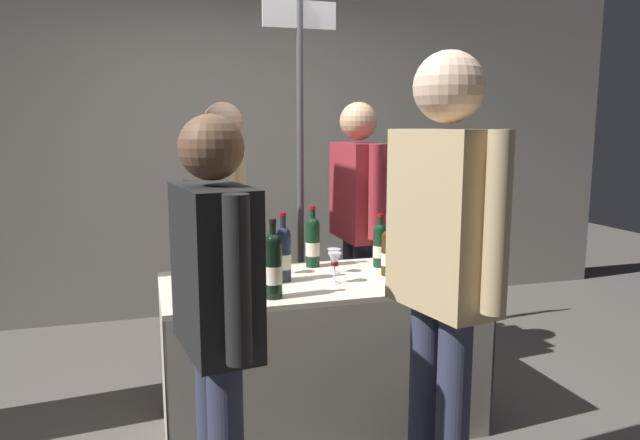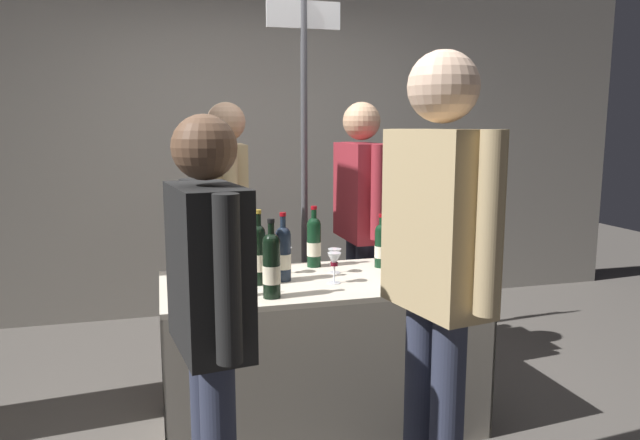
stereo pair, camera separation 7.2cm
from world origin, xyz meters
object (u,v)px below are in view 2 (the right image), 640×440
at_px(tasting_table, 320,325).
at_px(wine_glass_mid, 334,261).
at_px(wine_glass_near_vendor, 285,254).
at_px(flower_vase, 397,259).
at_px(taster_foreground_right, 209,304).
at_px(wine_glass_near_taster, 335,255).
at_px(featured_wine_bottle, 183,262).
at_px(booth_signpost, 304,144).
at_px(display_bottle_0, 388,252).
at_px(vendor_presenter, 361,210).

bearing_deg(tasting_table, wine_glass_mid, -62.65).
relative_size(wine_glass_near_vendor, wine_glass_mid, 0.92).
xyz_separation_m(flower_vase, taster_foreground_right, (-0.93, -0.59, 0.03)).
relative_size(wine_glass_near_taster, flower_vase, 0.32).
xyz_separation_m(tasting_table, featured_wine_bottle, (-0.67, -0.03, 0.37)).
xyz_separation_m(flower_vase, booth_signpost, (-0.15, 1.25, 0.51)).
distance_m(wine_glass_mid, wine_glass_near_taster, 0.20).
height_order(display_bottle_0, flower_vase, flower_vase).
bearing_deg(vendor_presenter, flower_vase, -8.52).
relative_size(featured_wine_bottle, booth_signpost, 0.14).
xyz_separation_m(display_bottle_0, wine_glass_mid, (-0.31, -0.07, -0.01)).
bearing_deg(flower_vase, taster_foreground_right, -147.34).
bearing_deg(display_bottle_0, wine_glass_near_vendor, 160.50).
relative_size(display_bottle_0, wine_glass_near_vendor, 2.22).
xyz_separation_m(wine_glass_near_vendor, wine_glass_mid, (0.19, -0.25, 0.01)).
distance_m(display_bottle_0, booth_signpost, 1.18).
distance_m(wine_glass_near_taster, booth_signpost, 1.07).
height_order(featured_wine_bottle, booth_signpost, booth_signpost).
bearing_deg(featured_wine_bottle, booth_signpost, 51.54).
bearing_deg(tasting_table, display_bottle_0, -3.39).
xyz_separation_m(featured_wine_bottle, wine_glass_near_taster, (0.77, 0.13, -0.04)).
height_order(wine_glass_mid, booth_signpost, booth_signpost).
xyz_separation_m(wine_glass_near_taster, booth_signpost, (0.06, 0.92, 0.55)).
bearing_deg(tasting_table, flower_vase, -35.23).
distance_m(display_bottle_0, wine_glass_near_vendor, 0.53).
xyz_separation_m(featured_wine_bottle, booth_signpost, (0.84, 1.05, 0.51)).
bearing_deg(vendor_presenter, wine_glass_near_taster, -31.77).
relative_size(vendor_presenter, booth_signpost, 0.71).
xyz_separation_m(wine_glass_near_taster, flower_vase, (0.21, -0.33, 0.04)).
distance_m(featured_wine_bottle, booth_signpost, 1.44).
bearing_deg(wine_glass_near_vendor, wine_glass_mid, -51.92).
bearing_deg(taster_foreground_right, wine_glass_near_taster, -46.22).
bearing_deg(vendor_presenter, wine_glass_mid, -28.40).
bearing_deg(wine_glass_near_vendor, featured_wine_bottle, -160.13).
xyz_separation_m(tasting_table, taster_foreground_right, (-0.61, -0.82, 0.40)).
bearing_deg(display_bottle_0, featured_wine_bottle, -179.47).
bearing_deg(vendor_presenter, wine_glass_near_vendor, -50.38).
bearing_deg(taster_foreground_right, wine_glass_near_vendor, -33.74).
distance_m(tasting_table, featured_wine_bottle, 0.76).
bearing_deg(tasting_table, vendor_presenter, 56.06).
height_order(wine_glass_near_vendor, wine_glass_near_taster, wine_glass_near_vendor).
distance_m(display_bottle_0, wine_glass_near_taster, 0.28).
height_order(display_bottle_0, wine_glass_near_vendor, display_bottle_0).
relative_size(flower_vase, booth_signpost, 0.17).
distance_m(vendor_presenter, booth_signpost, 0.61).
distance_m(tasting_table, wine_glass_mid, 0.36).
relative_size(featured_wine_bottle, flower_vase, 0.79).
height_order(wine_glass_near_vendor, taster_foreground_right, taster_foreground_right).
xyz_separation_m(featured_wine_bottle, display_bottle_0, (1.02, 0.01, -0.01)).
distance_m(featured_wine_bottle, wine_glass_near_taster, 0.79).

